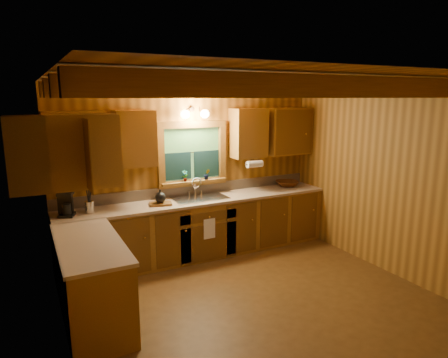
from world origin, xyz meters
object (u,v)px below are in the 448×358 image
Objects in this scene: cutting_board at (161,204)px; wicker_basket at (287,184)px; coffee_maker at (66,204)px; sink at (200,201)px.

cutting_board is 0.80× the size of wicker_basket.
wicker_basket is at bearing 20.27° from coffee_maker.
coffee_maker is at bearing -169.24° from cutting_board.
wicker_basket is (3.56, 0.08, -0.11)m from coffee_maker.
coffee_maker reaches higher than cutting_board.
sink is 2.54× the size of coffee_maker.
cutting_board is (-0.64, -0.07, 0.06)m from sink.
coffee_maker is at bearing -178.66° from wicker_basket.
wicker_basket is at bearing 16.28° from cutting_board.
wicker_basket is (2.31, 0.13, 0.03)m from cutting_board.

